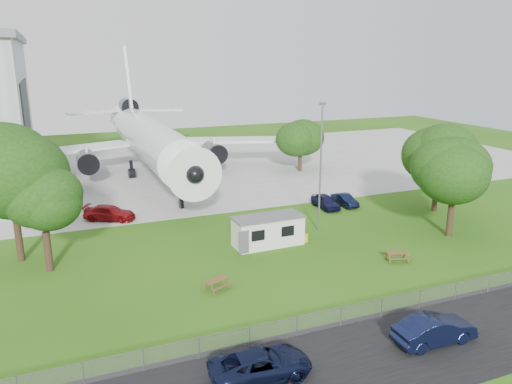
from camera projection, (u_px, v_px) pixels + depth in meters
name	position (u px, v px, depth m)	size (l,w,h in m)	color
ground	(265.00, 270.00, 38.80)	(160.00, 160.00, 0.00)	#3D7119
asphalt_strip	(358.00, 361.00, 27.19)	(120.00, 8.00, 0.02)	black
concrete_apron	(162.00, 170.00, 72.73)	(120.00, 46.00, 0.03)	#B7B7B2
airliner	(149.00, 137.00, 68.70)	(46.36, 47.73, 17.69)	white
site_cabin	(268.00, 231.00, 43.63)	(6.78, 2.86, 2.62)	silver
picnic_west	(217.00, 289.00, 35.61)	(1.80, 1.50, 0.76)	brown
picnic_east	(397.00, 261.00, 40.53)	(1.80, 1.50, 0.76)	brown
fence	(326.00, 330.00, 30.32)	(58.00, 0.04, 1.30)	gray
lamp_mast	(320.00, 170.00, 45.75)	(0.16, 0.16, 12.00)	slate
tree_west_big	(10.00, 173.00, 38.68)	(8.13, 8.13, 11.36)	#382619
tree_west_small	(42.00, 204.00, 37.26)	(6.05, 6.05, 8.46)	#382619
tree_east_front	(455.00, 173.00, 44.66)	(7.43, 7.43, 9.67)	#382619
tree_east_back	(440.00, 153.00, 51.88)	(7.58, 7.58, 10.16)	#382619
tree_far_apron	(301.00, 138.00, 70.89)	(6.43, 6.43, 8.04)	#382619
car_centre_sedan	(434.00, 330.00, 28.73)	(1.73, 4.97, 1.64)	black
car_west_estate	(261.00, 365.00, 25.59)	(2.48, 5.39, 1.50)	black
car_ne_hatch	(326.00, 202.00, 54.34)	(1.74, 4.33, 1.48)	black
car_ne_sedan	(345.00, 200.00, 55.25)	(1.36, 3.90, 1.29)	black
car_apron_van	(109.00, 213.00, 50.32)	(2.11, 5.18, 1.50)	maroon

